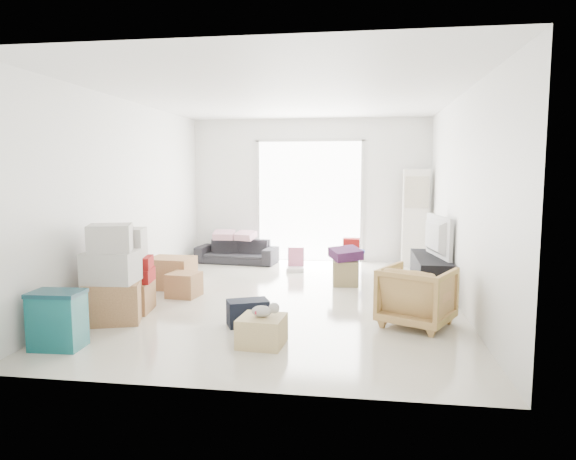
% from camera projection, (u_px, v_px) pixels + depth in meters
% --- Properties ---
extents(room_shell, '(4.98, 6.48, 3.18)m').
position_uv_depth(room_shell, '(286.00, 199.00, 6.84)').
color(room_shell, silver).
rests_on(room_shell, ground).
extents(sliding_door, '(2.10, 0.04, 2.33)m').
position_uv_depth(sliding_door, '(309.00, 196.00, 9.78)').
color(sliding_door, white).
rests_on(sliding_door, room_shell).
extents(ac_tower, '(0.45, 0.30, 1.75)m').
position_uv_depth(ac_tower, '(415.00, 218.00, 9.21)').
color(ac_tower, white).
rests_on(ac_tower, room_shell).
extents(tv_console, '(0.45, 1.49, 0.50)m').
position_uv_depth(tv_console, '(430.00, 273.00, 7.41)').
color(tv_console, black).
rests_on(tv_console, room_shell).
extents(television, '(0.76, 1.11, 0.13)m').
position_uv_depth(television, '(431.00, 252.00, 7.38)').
color(television, black).
rests_on(television, tv_console).
extents(sofa, '(1.54, 0.60, 0.59)m').
position_uv_depth(sofa, '(237.00, 247.00, 9.61)').
color(sofa, '#252429').
rests_on(sofa, room_shell).
extents(pillow_left, '(0.35, 0.29, 0.11)m').
position_uv_depth(pillow_left, '(224.00, 229.00, 9.61)').
color(pillow_left, '#C5909C').
rests_on(pillow_left, sofa).
extents(pillow_right, '(0.44, 0.40, 0.13)m').
position_uv_depth(pillow_right, '(245.00, 229.00, 9.51)').
color(pillow_right, '#C5909C').
rests_on(pillow_right, sofa).
extents(armchair, '(0.94, 0.92, 0.74)m').
position_uv_depth(armchair, '(417.00, 293.00, 5.70)').
color(armchair, tan).
rests_on(armchair, room_shell).
extents(storage_bins, '(0.51, 0.37, 0.57)m').
position_uv_depth(storage_bins, '(58.00, 320.00, 4.98)').
color(storage_bins, '#11575A').
rests_on(storage_bins, room_shell).
extents(box_stack_a, '(0.74, 0.68, 1.12)m').
position_uv_depth(box_stack_a, '(112.00, 279.00, 5.83)').
color(box_stack_a, '#AA7F4D').
rests_on(box_stack_a, room_shell).
extents(box_stack_b, '(0.60, 0.57, 1.03)m').
position_uv_depth(box_stack_b, '(129.00, 276.00, 6.28)').
color(box_stack_b, '#AA7F4D').
rests_on(box_stack_b, room_shell).
extents(box_stack_c, '(0.65, 0.55, 0.45)m').
position_uv_depth(box_stack_c, '(172.00, 273.00, 7.58)').
color(box_stack_c, '#AA7F4D').
rests_on(box_stack_c, room_shell).
extents(loose_box, '(0.44, 0.44, 0.33)m').
position_uv_depth(loose_box, '(184.00, 285.00, 7.05)').
color(loose_box, '#AA7F4D').
rests_on(loose_box, room_shell).
extents(duffel_bag, '(0.52, 0.43, 0.29)m').
position_uv_depth(duffel_bag, '(248.00, 313.00, 5.74)').
color(duffel_bag, black).
rests_on(duffel_bag, room_shell).
extents(ottoman, '(0.41, 0.41, 0.38)m').
position_uv_depth(ottoman, '(345.00, 273.00, 7.76)').
color(ottoman, '#957F56').
rests_on(ottoman, room_shell).
extents(blanket, '(0.55, 0.55, 0.14)m').
position_uv_depth(blanket, '(346.00, 256.00, 7.73)').
color(blanket, '#451B44').
rests_on(blanket, ottoman).
extents(kids_table, '(0.45, 0.45, 0.59)m').
position_uv_depth(kids_table, '(351.00, 249.00, 8.65)').
color(kids_table, blue).
rests_on(kids_table, room_shell).
extents(toy_walker, '(0.33, 0.30, 0.40)m').
position_uv_depth(toy_walker, '(295.00, 265.00, 8.85)').
color(toy_walker, silver).
rests_on(toy_walker, room_shell).
extents(wood_crate, '(0.47, 0.47, 0.29)m').
position_uv_depth(wood_crate, '(262.00, 331.00, 5.08)').
color(wood_crate, '#D6BC7B').
rests_on(wood_crate, room_shell).
extents(plush_bunny, '(0.28, 0.16, 0.14)m').
position_uv_depth(plush_bunny, '(265.00, 310.00, 5.06)').
color(plush_bunny, '#B2ADA8').
rests_on(plush_bunny, wood_crate).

